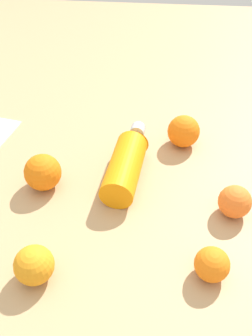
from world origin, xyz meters
name	(u,v)px	position (x,y,z in m)	size (l,w,h in m)	color
ground_plane	(125,175)	(0.00, 0.00, 0.00)	(2.40, 2.40, 0.00)	tan
water_bottle	(128,161)	(0.01, 0.01, 0.04)	(0.09, 0.25, 0.07)	orange
orange_0	(34,265)	(-0.13, -0.28, 0.03)	(0.07, 0.07, 0.07)	orange
orange_1	(184,131)	(0.13, 0.13, 0.04)	(0.08, 0.08, 0.08)	orange
orange_2	(212,264)	(0.17, -0.24, 0.03)	(0.06, 0.06, 0.06)	orange
orange_3	(235,202)	(0.23, -0.09, 0.03)	(0.07, 0.07, 0.07)	orange
orange_4	(43,172)	(-0.17, -0.05, 0.04)	(0.08, 0.08, 0.08)	orange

